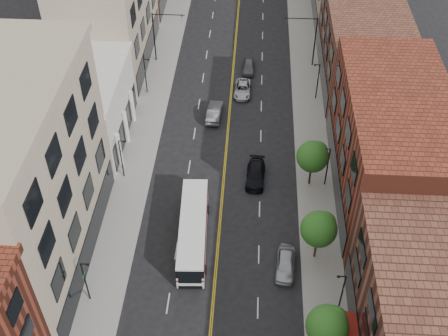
% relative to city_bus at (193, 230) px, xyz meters
% --- Properties ---
extents(sidewalk_left, '(4.00, 110.00, 0.15)m').
position_rel_city_bus_xyz_m(sidewalk_left, '(-7.58, 19.74, -1.65)').
color(sidewalk_left, gray).
rests_on(sidewalk_left, ground).
extents(sidewalk_right, '(4.00, 110.00, 0.15)m').
position_rel_city_bus_xyz_m(sidewalk_right, '(12.42, 19.74, -1.65)').
color(sidewalk_right, gray).
rests_on(sidewalk_right, ground).
extents(bldg_l_tanoffice, '(10.00, 22.00, 18.00)m').
position_rel_city_bus_xyz_m(bldg_l_tanoffice, '(-14.58, -2.26, 7.28)').
color(bldg_l_tanoffice, gray).
rests_on(bldg_l_tanoffice, ground).
extents(bldg_l_white, '(10.00, 14.00, 8.00)m').
position_rel_city_bus_xyz_m(bldg_l_white, '(-14.58, 15.74, 2.28)').
color(bldg_l_white, silver).
rests_on(bldg_l_white, ground).
extents(bldg_l_far_a, '(10.00, 20.00, 18.00)m').
position_rel_city_bus_xyz_m(bldg_l_far_a, '(-14.58, 32.74, 7.28)').
color(bldg_l_far_a, gray).
rests_on(bldg_l_far_a, ground).
extents(bldg_r_mid, '(10.00, 22.00, 12.00)m').
position_rel_city_bus_xyz_m(bldg_r_mid, '(19.42, 8.74, 4.28)').
color(bldg_r_mid, '#5D2518').
rests_on(bldg_r_mid, ground).
extents(bldg_r_far_a, '(10.00, 20.00, 10.00)m').
position_rel_city_bus_xyz_m(bldg_r_far_a, '(19.42, 29.74, 3.28)').
color(bldg_r_far_a, brown).
rests_on(bldg_r_far_a, ground).
extents(tree_r_1, '(3.40, 3.40, 5.59)m').
position_rel_city_bus_xyz_m(tree_r_1, '(11.80, -11.19, 2.41)').
color(tree_r_1, black).
rests_on(tree_r_1, sidewalk_right).
extents(tree_r_2, '(3.40, 3.40, 5.59)m').
position_rel_city_bus_xyz_m(tree_r_2, '(11.80, -1.19, 2.41)').
color(tree_r_2, black).
rests_on(tree_r_2, sidewalk_right).
extents(tree_r_3, '(3.40, 3.40, 5.59)m').
position_rel_city_bus_xyz_m(tree_r_3, '(11.80, 8.81, 2.41)').
color(tree_r_3, black).
rests_on(tree_r_3, sidewalk_right).
extents(lamp_l_1, '(0.81, 0.55, 5.05)m').
position_rel_city_bus_xyz_m(lamp_l_1, '(-8.54, -7.26, 1.25)').
color(lamp_l_1, black).
rests_on(lamp_l_1, sidewalk_left).
extents(lamp_l_2, '(0.81, 0.55, 5.05)m').
position_rel_city_bus_xyz_m(lamp_l_2, '(-8.54, 8.74, 1.25)').
color(lamp_l_2, black).
rests_on(lamp_l_2, sidewalk_left).
extents(lamp_l_3, '(0.81, 0.55, 5.05)m').
position_rel_city_bus_xyz_m(lamp_l_3, '(-8.54, 24.74, 1.25)').
color(lamp_l_3, black).
rests_on(lamp_l_3, sidewalk_left).
extents(lamp_r_1, '(0.81, 0.55, 5.05)m').
position_rel_city_bus_xyz_m(lamp_r_1, '(13.37, -7.26, 1.25)').
color(lamp_r_1, black).
rests_on(lamp_r_1, sidewalk_right).
extents(lamp_r_2, '(0.81, 0.55, 5.05)m').
position_rel_city_bus_xyz_m(lamp_r_2, '(13.37, 8.74, 1.25)').
color(lamp_r_2, black).
rests_on(lamp_r_2, sidewalk_right).
extents(lamp_r_3, '(0.81, 0.55, 5.05)m').
position_rel_city_bus_xyz_m(lamp_r_3, '(13.37, 24.74, 1.25)').
color(lamp_r_3, black).
rests_on(lamp_r_3, sidewalk_right).
extents(signal_mast_left, '(4.49, 0.18, 7.20)m').
position_rel_city_bus_xyz_m(signal_mast_left, '(-7.85, 32.74, 2.93)').
color(signal_mast_left, black).
rests_on(signal_mast_left, sidewalk_left).
extents(signal_mast_right, '(4.49, 0.18, 7.20)m').
position_rel_city_bus_xyz_m(signal_mast_right, '(12.68, 32.74, 2.93)').
color(signal_mast_right, black).
rests_on(signal_mast_right, sidewalk_right).
extents(city_bus, '(3.21, 11.62, 2.96)m').
position_rel_city_bus_xyz_m(city_bus, '(0.00, 0.00, 0.00)').
color(city_bus, silver).
rests_on(city_bus, ground).
extents(car_parked_far, '(2.15, 4.56, 1.51)m').
position_rel_city_bus_xyz_m(car_parked_far, '(8.91, -2.83, -0.97)').
color(car_parked_far, '#A4A7AB').
rests_on(car_parked_far, ground).
extents(car_lane_behind, '(1.92, 4.88, 1.58)m').
position_rel_city_bus_xyz_m(car_lane_behind, '(0.62, 20.14, -0.93)').
color(car_lane_behind, '#45464A').
rests_on(car_lane_behind, ground).
extents(car_lane_a, '(2.25, 5.02, 1.43)m').
position_rel_city_bus_xyz_m(car_lane_a, '(5.90, 9.21, -1.01)').
color(car_lane_a, black).
rests_on(car_lane_a, ground).
extents(car_lane_b, '(2.24, 4.69, 1.29)m').
position_rel_city_bus_xyz_m(car_lane_b, '(3.92, 25.49, -1.07)').
color(car_lane_b, '#B4B7BD').
rests_on(car_lane_b, ground).
extents(car_lane_c, '(1.65, 4.09, 1.39)m').
position_rel_city_bus_xyz_m(car_lane_c, '(4.53, 30.88, -1.02)').
color(car_lane_c, '#504F55').
rests_on(car_lane_c, ground).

